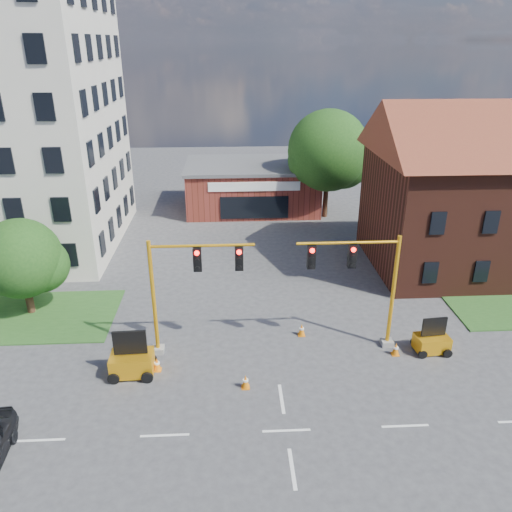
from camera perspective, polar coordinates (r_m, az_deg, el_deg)
The scene contains 14 objects.
ground at distance 21.89m, azimuth 3.50°, elevation -19.29°, with size 120.00×120.00×0.00m, color #3E3E40.
lane_markings at distance 19.80m, azimuth 4.55°, elevation -25.16°, with size 60.00×36.00×0.01m, color white, non-canonical shape.
brick_shop at distance 47.69m, azimuth -0.44°, elevation 8.03°, with size 12.40×8.40×4.30m.
tree_large at distance 44.88m, azimuth 8.69°, elevation 11.52°, with size 7.45×7.09×9.57m.
tree_nw_front at distance 31.15m, azimuth -24.79°, elevation -0.44°, with size 4.80×4.57×5.80m.
signal_mast_west at distance 24.61m, azimuth -7.99°, elevation -3.14°, with size 5.30×0.60×6.20m.
signal_mast_east at distance 25.35m, azimuth 12.04°, elevation -2.62°, with size 5.30×0.60×6.20m.
trailer_west at distance 25.09m, azimuth -13.98°, elevation -11.62°, with size 2.06×1.42×2.29m.
trailer_east at distance 27.56m, azimuth 19.45°, elevation -9.20°, with size 1.76×1.27×1.89m.
cone_a at distance 23.77m, azimuth -1.21°, elevation -14.16°, with size 0.40×0.40×0.70m.
cone_b at distance 25.29m, azimuth -11.24°, elevation -12.06°, with size 0.40×0.40×0.70m.
cone_c at distance 26.88m, azimuth 15.67°, elevation -10.20°, with size 0.40×0.40×0.70m.
cone_d at distance 27.56m, azimuth 5.23°, elevation -8.41°, with size 0.40×0.40×0.70m.
pickup_white at distance 37.06m, azimuth 21.16°, elevation -0.66°, with size 2.30×4.99×1.39m, color white.
Camera 1 is at (-2.13, -15.95, 14.84)m, focal length 35.00 mm.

